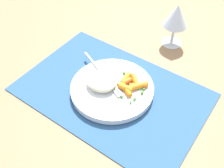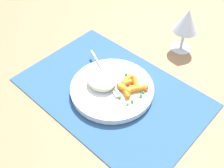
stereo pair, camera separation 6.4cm
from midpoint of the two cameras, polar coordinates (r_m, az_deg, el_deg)
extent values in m
plane|color=#997551|center=(0.76, 2.44, -1.88)|extent=(2.40, 2.40, 0.00)
cube|color=#2D5684|center=(0.75, 2.44, -1.72)|extent=(0.51, 0.34, 0.01)
cylinder|color=white|center=(0.74, 2.47, -1.12)|extent=(0.23, 0.23, 0.02)
ellipsoid|color=beige|center=(0.73, 0.26, 0.62)|extent=(0.09, 0.08, 0.03)
cylinder|color=orange|center=(0.75, 5.62, 0.80)|extent=(0.02, 0.04, 0.02)
cylinder|color=orange|center=(0.73, 8.05, -0.95)|extent=(0.05, 0.04, 0.01)
cylinder|color=orange|center=(0.72, 5.30, -1.23)|extent=(0.04, 0.02, 0.02)
cylinder|color=orange|center=(0.74, 5.23, -0.05)|extent=(0.03, 0.05, 0.01)
cylinder|color=orange|center=(0.73, 8.06, -1.06)|extent=(0.04, 0.05, 0.02)
cylinder|color=orange|center=(0.72, 5.41, -1.59)|extent=(0.05, 0.04, 0.01)
cylinder|color=orange|center=(0.74, 7.55, 0.11)|extent=(0.04, 0.04, 0.02)
sphere|color=green|center=(0.73, 5.87, -1.31)|extent=(0.01, 0.01, 0.01)
sphere|color=#4C9B41|center=(0.73, 9.18, -1.83)|extent=(0.01, 0.01, 0.01)
sphere|color=#52A737|center=(0.70, 6.93, -3.74)|extent=(0.01, 0.01, 0.01)
sphere|color=#5AB631|center=(0.73, 8.31, -1.46)|extent=(0.01, 0.01, 0.01)
sphere|color=#568F38|center=(0.75, 6.82, 0.38)|extent=(0.01, 0.01, 0.01)
sphere|color=#56A03E|center=(0.72, 3.03, -1.46)|extent=(0.01, 0.01, 0.01)
sphere|color=#4FB445|center=(0.77, 5.58, 1.85)|extent=(0.01, 0.01, 0.01)
sphere|color=#489A40|center=(0.77, 5.65, 1.85)|extent=(0.01, 0.01, 0.01)
sphere|color=#5A9D34|center=(0.71, 4.26, -2.96)|extent=(0.01, 0.01, 0.01)
sphere|color=#458F31|center=(0.72, 3.66, -2.22)|extent=(0.01, 0.01, 0.01)
sphere|color=green|center=(0.70, 5.99, -4.37)|extent=(0.01, 0.01, 0.01)
sphere|color=#52A544|center=(0.72, 8.73, -2.56)|extent=(0.01, 0.01, 0.01)
cube|color=silver|center=(0.72, 3.25, -1.68)|extent=(0.05, 0.03, 0.01)
cube|color=silver|center=(0.79, -0.02, 3.49)|extent=(0.15, 0.07, 0.01)
cylinder|color=silver|center=(0.93, 16.31, 7.35)|extent=(0.07, 0.07, 0.00)
cylinder|color=silver|center=(0.91, 16.77, 9.05)|extent=(0.01, 0.01, 0.07)
cone|color=silver|center=(0.87, 17.75, 12.64)|extent=(0.08, 0.08, 0.07)
camera|label=1|loc=(0.03, -87.47, 2.68)|focal=43.13mm
camera|label=2|loc=(0.03, 92.53, -2.68)|focal=43.13mm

